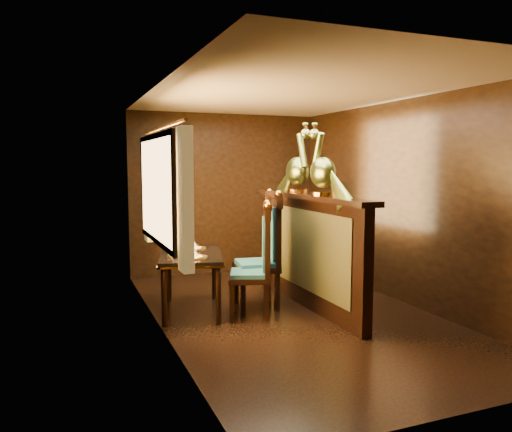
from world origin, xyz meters
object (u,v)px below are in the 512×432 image
Objects in this scene: peacock_left at (323,159)px; peacock_right at (297,159)px; dining_table at (191,259)px; chair_right at (260,257)px; chair_left at (267,246)px.

peacock_left is 0.64m from peacock_right.
chair_right is at bearing -20.00° from dining_table.
peacock_right is at bearing 56.38° from chair_right.
peacock_right reaches higher than chair_left.
chair_left is 1.66× the size of peacock_right.
peacock_left reaches higher than dining_table.
dining_table is 1.58× the size of peacock_left.
peacock_left reaches higher than chair_right.
peacock_right is (1.38, 0.03, 1.16)m from dining_table.
chair_right is 1.54× the size of peacock_right.
chair_right is 1.57× the size of peacock_left.
chair_right is (-0.23, -0.35, -0.05)m from chair_left.
chair_left reaches higher than dining_table.
peacock_left is 0.98× the size of peacock_right.
peacock_left is at bearing -38.13° from chair_left.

